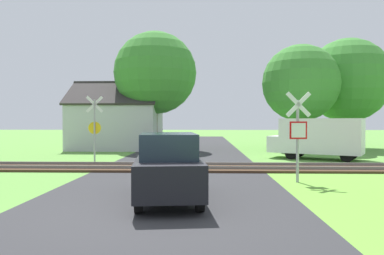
# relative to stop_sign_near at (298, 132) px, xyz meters

# --- Properties ---
(ground_plane) EXTENTS (160.00, 160.00, 0.00)m
(ground_plane) POSITION_rel_stop_sign_near_xyz_m (-4.26, -4.05, -1.74)
(ground_plane) COLOR #5B933D
(road_asphalt) EXTENTS (7.13, 80.00, 0.01)m
(road_asphalt) POSITION_rel_stop_sign_near_xyz_m (-4.26, -2.05, -1.73)
(road_asphalt) COLOR #2D2D30
(road_asphalt) RESTS_ON ground
(rail_track) EXTENTS (60.00, 2.60, 0.22)m
(rail_track) POSITION_rel_stop_sign_near_xyz_m (-4.26, 3.46, -1.68)
(rail_track) COLOR #422D1E
(rail_track) RESTS_ON ground
(stop_sign_near) EXTENTS (0.88, 0.17, 3.10)m
(stop_sign_near) POSITION_rel_stop_sign_near_xyz_m (0.00, 0.00, 0.00)
(stop_sign_near) COLOR #9E9EA5
(stop_sign_near) RESTS_ON ground
(crossing_sign_far) EXTENTS (0.87, 0.20, 3.40)m
(crossing_sign_far) POSITION_rel_stop_sign_near_xyz_m (-8.84, 6.19, 0.17)
(crossing_sign_far) COLOR #9E9EA5
(crossing_sign_far) RESTS_ON ground
(house) EXTENTS (6.61, 5.86, 5.12)m
(house) POSITION_rel_stop_sign_near_xyz_m (-9.77, 15.15, 0.08)
(house) COLOR #B7B7BC
(house) RESTS_ON ground
(tree_right) EXTENTS (5.41, 5.41, 7.50)m
(tree_right) POSITION_rel_stop_sign_near_xyz_m (3.62, 13.84, 3.04)
(tree_right) COLOR #513823
(tree_right) RESTS_ON ground
(tree_far) EXTENTS (6.36, 6.36, 8.39)m
(tree_far) POSITION_rel_stop_sign_near_xyz_m (7.75, 16.14, 3.47)
(tree_far) COLOR #513823
(tree_far) RESTS_ON ground
(tree_center) EXTENTS (6.02, 6.02, 8.64)m
(tree_center) POSITION_rel_stop_sign_near_xyz_m (-6.79, 14.50, 3.89)
(tree_center) COLOR #513823
(tree_center) RESTS_ON ground
(mail_truck) EXTENTS (5.19, 3.99, 2.24)m
(mail_truck) POSITION_rel_stop_sign_near_xyz_m (3.05, 7.86, -0.50)
(mail_truck) COLOR white
(mail_truck) RESTS_ON ground
(parked_car) EXTENTS (2.10, 4.17, 1.78)m
(parked_car) POSITION_rel_stop_sign_near_xyz_m (-4.15, -3.04, -0.84)
(parked_car) COLOR black
(parked_car) RESTS_ON ground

